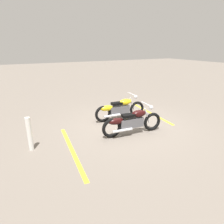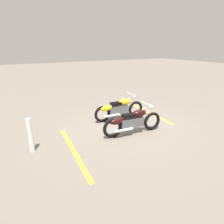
% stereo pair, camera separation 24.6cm
% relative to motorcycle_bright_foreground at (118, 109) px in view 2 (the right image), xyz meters
% --- Properties ---
extents(ground_plane, '(60.00, 60.00, 0.00)m').
position_rel_motorcycle_bright_foreground_xyz_m(ground_plane, '(-0.01, 0.72, -0.46)').
color(ground_plane, slate).
extents(motorcycle_bright_foreground, '(2.23, 0.62, 1.04)m').
position_rel_motorcycle_bright_foreground_xyz_m(motorcycle_bright_foreground, '(0.00, 0.00, 0.00)').
color(motorcycle_bright_foreground, black).
rests_on(motorcycle_bright_foreground, ground).
extents(motorcycle_dark_foreground, '(2.23, 0.62, 1.04)m').
position_rel_motorcycle_bright_foreground_xyz_m(motorcycle_dark_foreground, '(0.34, 1.43, 0.00)').
color(motorcycle_dark_foreground, black).
rests_on(motorcycle_dark_foreground, ground).
extents(bollard_post, '(0.14, 0.14, 1.01)m').
position_rel_motorcycle_bright_foreground_xyz_m(bollard_post, '(3.53, 0.99, 0.04)').
color(bollard_post, white).
rests_on(bollard_post, ground).
extents(parking_stripe_near, '(0.36, 3.20, 0.01)m').
position_rel_motorcycle_bright_foreground_xyz_m(parking_stripe_near, '(-1.66, -0.05, -0.46)').
color(parking_stripe_near, yellow).
rests_on(parking_stripe_near, ground).
extents(parking_stripe_mid, '(0.36, 3.20, 0.01)m').
position_rel_motorcycle_bright_foreground_xyz_m(parking_stripe_mid, '(2.48, 1.56, -0.46)').
color(parking_stripe_mid, yellow).
rests_on(parking_stripe_mid, ground).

